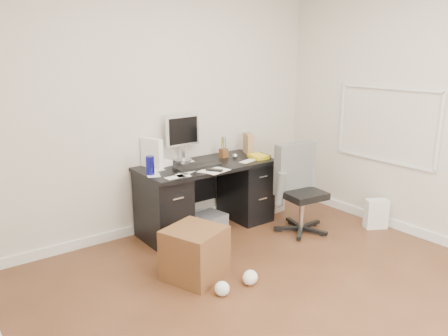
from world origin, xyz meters
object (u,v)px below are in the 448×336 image
at_px(office_chair, 303,190).
at_px(wicker_basket, 195,253).
at_px(keyboard, 198,167).
at_px(pc_tower, 267,192).
at_px(desk, 207,194).
at_px(lcd_monitor, 182,138).

relative_size(office_chair, wicker_basket, 2.12).
height_order(keyboard, pc_tower, keyboard).
xyz_separation_m(desk, keyboard, (-0.18, -0.10, 0.36)).
relative_size(desk, wicker_basket, 3.30).
xyz_separation_m(desk, wicker_basket, (-0.71, -0.85, -0.17)).
relative_size(pc_tower, wicker_basket, 0.94).
bearing_deg(lcd_monitor, desk, -62.81).
distance_m(lcd_monitor, wicker_basket, 1.46).
bearing_deg(desk, pc_tower, 4.93).
relative_size(desk, pc_tower, 3.52).
bearing_deg(office_chair, desk, 145.67).
distance_m(pc_tower, wicker_basket, 1.94).
bearing_deg(desk, wicker_basket, -130.01).
xyz_separation_m(lcd_monitor, keyboard, (-0.03, -0.35, -0.25)).
bearing_deg(wicker_basket, desk, 49.99).
height_order(lcd_monitor, pc_tower, lcd_monitor).
xyz_separation_m(desk, office_chair, (0.79, -0.70, 0.08)).
height_order(pc_tower, wicker_basket, wicker_basket).
height_order(office_chair, pc_tower, office_chair).
bearing_deg(lcd_monitor, wicker_basket, -120.14).
distance_m(keyboard, office_chair, 1.17).
relative_size(lcd_monitor, pc_tower, 1.23).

